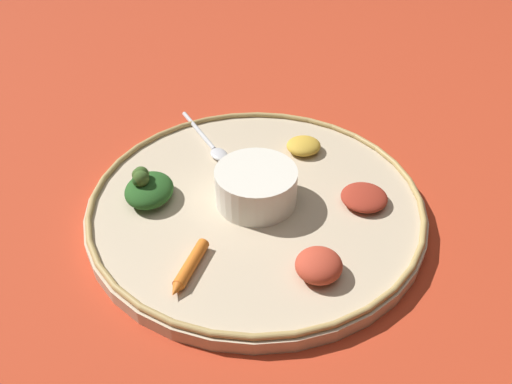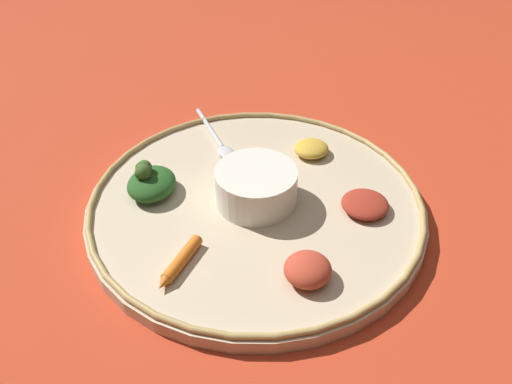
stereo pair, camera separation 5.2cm
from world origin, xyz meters
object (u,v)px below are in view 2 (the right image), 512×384
Objects in this scene: greens_pile at (150,181)px; carrot_near_spoon at (180,262)px; center_bowl at (256,185)px; spoon at (218,141)px.

greens_pile is 0.15m from carrot_near_spoon.
center_bowl reaches higher than greens_pile.
spoon is at bearing -40.24° from greens_pile.
carrot_near_spoon is at bearing 138.35° from center_bowl.
carrot_near_spoon is (-0.11, 0.10, -0.02)m from center_bowl.
spoon is 1.85× the size of carrot_near_spoon.
greens_pile is (-0.11, 0.10, 0.01)m from spoon.
carrot_near_spoon is (-0.25, 0.05, 0.00)m from spoon.
greens_pile reaches higher than carrot_near_spoon.
spoon is 0.26m from carrot_near_spoon.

